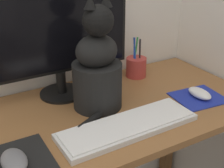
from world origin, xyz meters
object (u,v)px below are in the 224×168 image
(computer_mouse_left, at_px, (14,161))
(computer_mouse_right, at_px, (200,93))
(keyboard, at_px, (128,126))
(pen_cup, at_px, (136,67))
(monitor, at_px, (58,40))
(cat, at_px, (97,68))

(computer_mouse_left, height_order, computer_mouse_right, computer_mouse_left)
(keyboard, distance_m, computer_mouse_left, 0.36)
(pen_cup, bearing_deg, monitor, -179.38)
(computer_mouse_right, bearing_deg, pen_cup, 107.87)
(computer_mouse_right, relative_size, cat, 0.27)
(cat, distance_m, pen_cup, 0.33)
(pen_cup, bearing_deg, keyboard, -127.21)
(computer_mouse_left, height_order, pen_cup, pen_cup)
(monitor, relative_size, computer_mouse_left, 5.13)
(monitor, distance_m, computer_mouse_right, 0.56)
(cat, bearing_deg, computer_mouse_right, -26.91)
(cat, relative_size, pen_cup, 2.27)
(keyboard, xyz_separation_m, pen_cup, (0.25, 0.33, 0.03))
(keyboard, height_order, pen_cup, pen_cup)
(computer_mouse_left, bearing_deg, keyboard, 0.49)
(monitor, xyz_separation_m, keyboard, (0.09, -0.33, -0.21))
(pen_cup, bearing_deg, computer_mouse_left, -151.11)
(keyboard, distance_m, pen_cup, 0.42)
(computer_mouse_right, bearing_deg, monitor, 146.88)
(keyboard, relative_size, cat, 1.17)
(computer_mouse_left, bearing_deg, computer_mouse_right, 3.85)
(monitor, relative_size, keyboard, 1.21)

